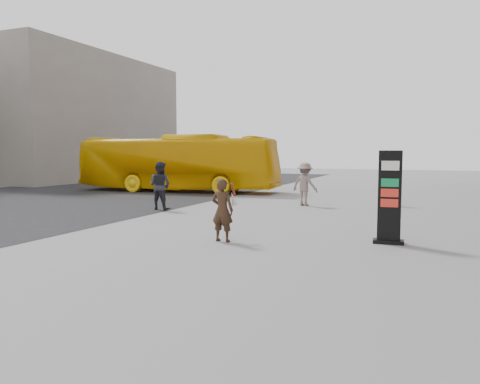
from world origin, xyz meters
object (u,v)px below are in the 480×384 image
at_px(info_pylon, 390,197).
at_px(pedestrian_b, 305,184).
at_px(woman, 223,209).
at_px(pedestrian_c, 389,186).
at_px(bus, 178,163).
at_px(pedestrian_a, 160,186).

distance_m(info_pylon, pedestrian_b, 8.27).
bearing_deg(woman, pedestrian_c, -106.76).
xyz_separation_m(bus, pedestrian_c, (11.87, -2.75, -0.80)).
bearing_deg(pedestrian_c, pedestrian_a, 57.06).
xyz_separation_m(info_pylon, pedestrian_c, (-0.73, 8.60, -0.35)).
height_order(info_pylon, pedestrian_b, info_pylon).
bearing_deg(bus, pedestrian_a, -159.72).
height_order(info_pylon, bus, bus).
bearing_deg(pedestrian_a, info_pylon, 158.00).
bearing_deg(pedestrian_c, info_pylon, 121.17).
height_order(woman, bus, bus).
height_order(info_pylon, pedestrian_c, info_pylon).
relative_size(info_pylon, pedestrian_a, 1.23).
relative_size(woman, pedestrian_c, 0.99).
height_order(bus, pedestrian_a, bus).
xyz_separation_m(woman, pedestrian_c, (3.23, 9.95, -0.01)).
bearing_deg(pedestrian_c, pedestrian_b, 49.13).
height_order(pedestrian_b, pedestrian_c, pedestrian_b).
xyz_separation_m(bus, pedestrian_a, (3.60, -7.67, -0.66)).
bearing_deg(pedestrian_a, woman, 135.26).
height_order(info_pylon, pedestrian_a, info_pylon).
xyz_separation_m(woman, pedestrian_a, (-5.03, 5.04, 0.12)).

